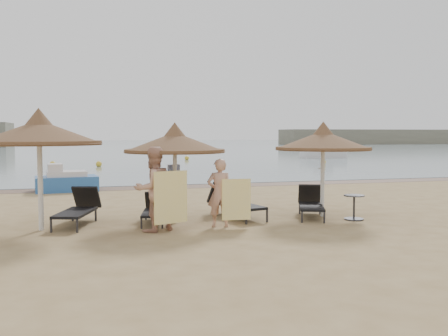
# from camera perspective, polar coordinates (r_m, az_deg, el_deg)

# --- Properties ---
(ground) EXTENTS (160.00, 160.00, 0.00)m
(ground) POSITION_cam_1_polar(r_m,az_deg,el_deg) (11.87, -1.68, -6.97)
(ground) COLOR tan
(ground) RESTS_ON ground
(sea) EXTENTS (200.00, 140.00, 0.03)m
(sea) POSITION_cam_1_polar(r_m,az_deg,el_deg) (91.39, -13.67, 2.48)
(sea) COLOR slate
(sea) RESTS_ON ground
(wet_sand_strip) EXTENTS (200.00, 1.60, 0.01)m
(wet_sand_strip) POSITION_cam_1_polar(r_m,az_deg,el_deg) (21.03, -7.77, -2.19)
(wet_sand_strip) COLOR brown
(wet_sand_strip) RESTS_ON ground
(palapa_left) EXTENTS (2.86, 2.86, 2.84)m
(palapa_left) POSITION_cam_1_polar(r_m,az_deg,el_deg) (12.25, -20.38, 3.77)
(palapa_left) COLOR silver
(palapa_left) RESTS_ON ground
(palapa_center) EXTENTS (2.55, 2.55, 2.53)m
(palapa_center) POSITION_cam_1_polar(r_m,az_deg,el_deg) (12.53, -5.65, 2.87)
(palapa_center) COLOR silver
(palapa_center) RESTS_ON ground
(palapa_right) EXTENTS (2.60, 2.60, 2.57)m
(palapa_right) POSITION_cam_1_polar(r_m,az_deg,el_deg) (13.71, 11.26, 3.05)
(palapa_right) COLOR silver
(palapa_right) RESTS_ON ground
(lounger_far_left) EXTENTS (1.20, 2.09, 0.89)m
(lounger_far_left) POSITION_cam_1_polar(r_m,az_deg,el_deg) (12.93, -16.26, -4.42)
(lounger_far_left) COLOR #2B2B2F
(lounger_far_left) RESTS_ON ground
(lounger_near_left) EXTENTS (0.85, 1.71, 0.73)m
(lounger_near_left) POSITION_cam_1_polar(r_m,az_deg,el_deg) (12.82, -7.96, -4.69)
(lounger_near_left) COLOR #2B2B2F
(lounger_near_left) RESTS_ON ground
(lounger_near_right) EXTENTS (1.18, 2.18, 0.93)m
(lounger_near_right) POSITION_cam_1_polar(r_m,az_deg,el_deg) (13.49, 1.14, -3.84)
(lounger_near_right) COLOR #2B2B2F
(lounger_near_right) RESTS_ON ground
(lounger_far_right) EXTENTS (1.25, 1.94, 0.83)m
(lounger_far_right) POSITION_cam_1_polar(r_m,az_deg,el_deg) (13.75, 9.88, -3.94)
(lounger_far_right) COLOR #2B2B2F
(lounger_far_right) RESTS_ON ground
(side_table) EXTENTS (0.54, 0.54, 0.65)m
(side_table) POSITION_cam_1_polar(r_m,az_deg,el_deg) (13.48, 14.64, -4.46)
(side_table) COLOR #2B2B2F
(side_table) RESTS_ON ground
(person_left) EXTENTS (1.23, 1.05, 2.27)m
(person_left) POSITION_cam_1_polar(r_m,az_deg,el_deg) (11.53, -8.11, -1.64)
(person_left) COLOR tan
(person_left) RESTS_ON ground
(person_right) EXTENTS (0.97, 0.73, 1.91)m
(person_right) POSITION_cam_1_polar(r_m,az_deg,el_deg) (12.00, -0.52, -2.23)
(person_right) COLOR tan
(person_right) RESTS_ON ground
(towel_left) EXTENTS (0.81, 0.30, 1.19)m
(towel_left) POSITION_cam_1_polar(r_m,az_deg,el_deg) (11.27, -6.10, -3.36)
(towel_left) COLOR yellow
(towel_left) RESTS_ON ground
(towel_right) EXTENTS (0.71, 0.06, 0.99)m
(towel_right) POSITION_cam_1_polar(r_m,az_deg,el_deg) (11.89, 1.43, -3.62)
(towel_right) COLOR yellow
(towel_right) RESTS_ON ground
(bag_patterned) EXTENTS (0.32, 0.18, 0.39)m
(bag_patterned) POSITION_cam_1_polar(r_m,az_deg,el_deg) (12.75, -5.76, -0.47)
(bag_patterned) COLOR silver
(bag_patterned) RESTS_ON ground
(bag_dark) EXTENTS (0.22, 0.07, 0.31)m
(bag_dark) POSITION_cam_1_polar(r_m,az_deg,el_deg) (12.43, -5.49, -1.61)
(bag_dark) COLOR black
(bag_dark) RESTS_ON ground
(pedal_boat) EXTENTS (2.45, 1.61, 1.08)m
(pedal_boat) POSITION_cam_1_polar(r_m,az_deg,el_deg) (20.42, -17.64, -1.41)
(pedal_boat) COLOR #2A5FA9
(pedal_boat) RESTS_ON ground
(buoy_left) EXTENTS (0.41, 0.41, 0.41)m
(buoy_left) POSITION_cam_1_polar(r_m,az_deg,el_deg) (34.85, -18.99, 0.40)
(buoy_left) COLOR gold
(buoy_left) RESTS_ON ground
(buoy_mid) EXTENTS (0.37, 0.37, 0.37)m
(buoy_mid) POSITION_cam_1_polar(r_m,az_deg,el_deg) (41.72, -4.27, 1.14)
(buoy_mid) COLOR gold
(buoy_mid) RESTS_ON ground
(buoy_right) EXTENTS (0.38, 0.38, 0.38)m
(buoy_right) POSITION_cam_1_polar(r_m,az_deg,el_deg) (36.66, 11.27, 0.69)
(buoy_right) COLOR gold
(buoy_right) RESTS_ON ground
(buoy_extra) EXTENTS (0.40, 0.40, 0.40)m
(buoy_extra) POSITION_cam_1_polar(r_m,az_deg,el_deg) (34.31, -14.11, 0.44)
(buoy_extra) COLOR gold
(buoy_extra) RESTS_ON ground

